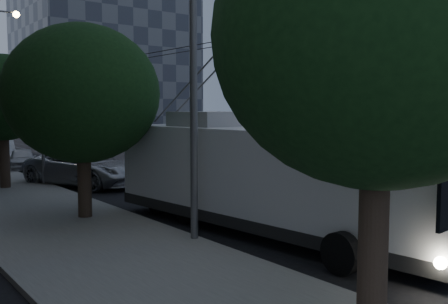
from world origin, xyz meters
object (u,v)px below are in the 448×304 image
car_white_c (5,148)px  streetlamp_near (206,36)px  trolleybus (264,178)px  pickup_silver (86,167)px  car_white_b (1,154)px  car_white_a (22,159)px

car_white_c → streetlamp_near: (-2.01, -29.76, 4.94)m
trolleybus → streetlamp_near: (-1.90, 0.24, 3.94)m
streetlamp_near → pickup_silver: bearing=83.8°
trolleybus → car_white_c: trolleybus is taller
car_white_b → car_white_a: bearing=-96.4°
car_white_c → pickup_silver: bearing=-80.8°
car_white_a → car_white_c: (1.47, 10.10, -0.02)m
car_white_a → car_white_c: bearing=96.4°
car_white_a → pickup_silver: bearing=-70.4°
car_white_a → trolleybus: bearing=-71.5°
car_white_a → car_white_b: car_white_a is taller
car_white_a → streetlamp_near: streetlamp_near is taller
car_white_b → car_white_c: (1.52, 5.24, 0.01)m
trolleybus → pickup_silver: (-0.65, 11.82, -0.77)m
pickup_silver → car_white_c: pickup_silver is taller
trolleybus → pickup_silver: 11.86m
pickup_silver → car_white_a: bearing=72.6°
pickup_silver → car_white_a: 8.10m
car_white_a → car_white_c: car_white_a is taller
car_white_b → streetlamp_near: streetlamp_near is taller
trolleybus → car_white_a: size_ratio=3.13×
car_white_c → car_white_b: bearing=-94.5°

